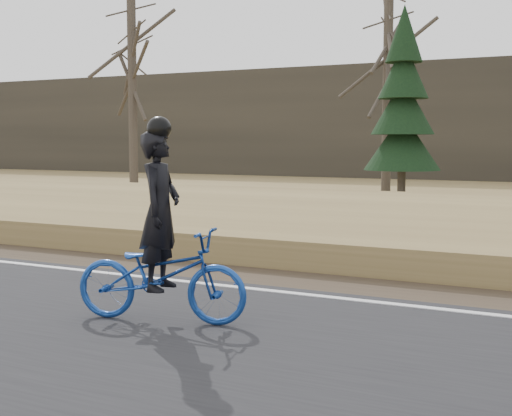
% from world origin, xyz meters
% --- Properties ---
extents(cyclist, '(2.02, 1.08, 2.20)m').
position_xyz_m(cyclist, '(-3.86, -1.72, 0.75)').
color(cyclist, navy).
rests_on(cyclist, road).
extents(bare_tree_far_left, '(0.36, 0.36, 8.21)m').
position_xyz_m(bare_tree_far_left, '(-16.70, 14.77, 4.10)').
color(bare_tree_far_left, '#494136').
rests_on(bare_tree_far_left, ground).
extents(bare_tree_left, '(0.36, 0.36, 8.52)m').
position_xyz_m(bare_tree_left, '(-7.62, 18.59, 4.26)').
color(bare_tree_left, '#494136').
rests_on(bare_tree_left, ground).
extents(conifer, '(2.60, 2.60, 6.54)m').
position_xyz_m(conifer, '(-6.26, 15.95, 3.10)').
color(conifer, '#494136').
rests_on(conifer, ground).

